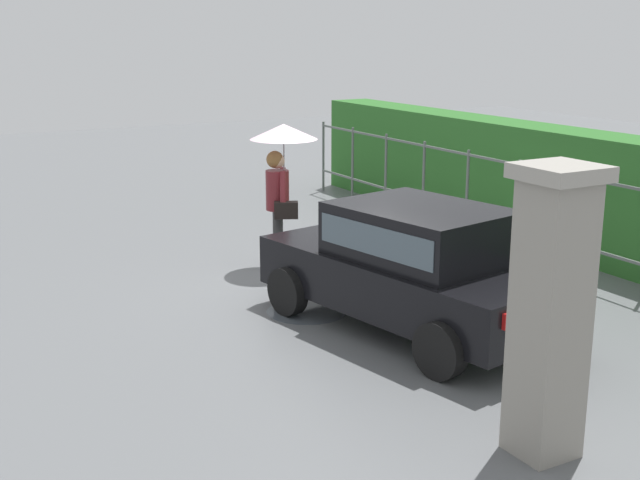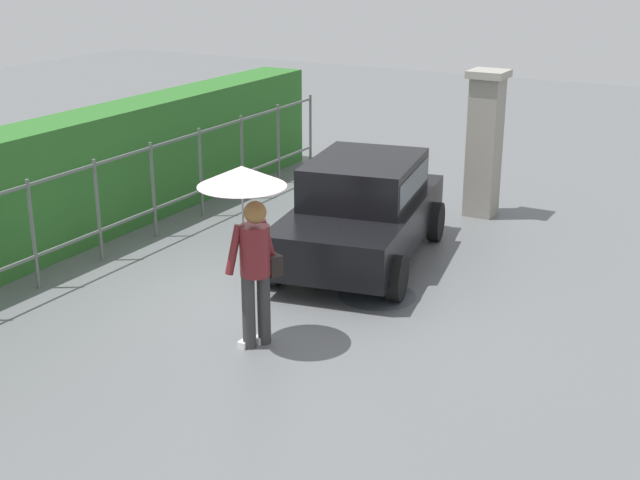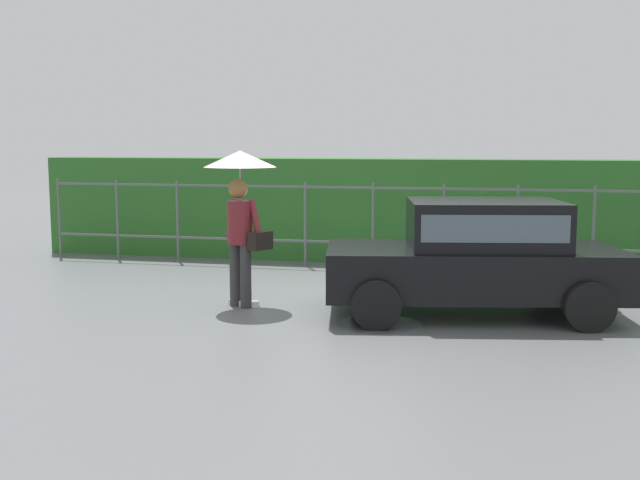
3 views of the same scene
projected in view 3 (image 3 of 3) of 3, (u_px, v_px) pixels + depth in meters
ground_plane at (343, 303)px, 10.62m from camera, size 40.00×40.00×0.00m
car at (477, 253)px, 9.81m from camera, size 3.95×2.40×1.48m
pedestrian at (241, 191)px, 10.27m from camera, size 0.98×0.98×2.10m
fence_section at (373, 222)px, 13.38m from camera, size 12.25×0.05×1.50m
hedge_row at (381, 210)px, 14.27m from camera, size 13.20×0.90×1.90m
puddle_near at (380, 324)px, 9.40m from camera, size 1.02×1.02×0.00m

